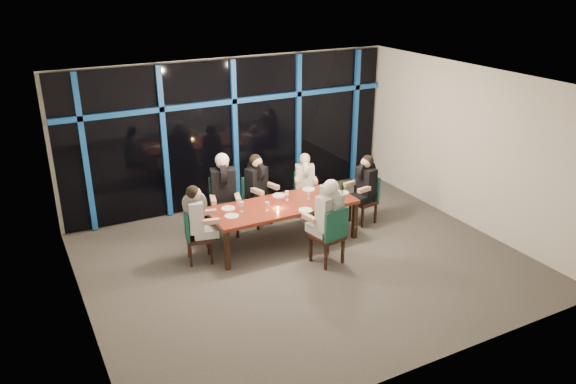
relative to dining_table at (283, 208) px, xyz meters
name	(u,v)px	position (x,y,z in m)	size (l,w,h in m)	color
room	(306,147)	(0.00, -0.80, 1.34)	(7.04, 7.00, 3.02)	#55504B
window_wall	(235,130)	(0.01, 2.13, 0.87)	(6.86, 0.43, 2.94)	black
dining_table	(283,208)	(0.00, 0.00, 0.00)	(2.60, 1.00, 0.75)	maroon
chair_far_left	(224,203)	(-0.76, 0.89, -0.09)	(0.60, 0.60, 1.06)	black
chair_far_mid	(255,197)	(-0.08, 0.98, -0.15)	(0.56, 0.56, 0.95)	black
chair_far_right	(304,191)	(0.98, 0.96, -0.20)	(0.52, 0.52, 0.86)	black
chair_end_left	(194,233)	(-1.62, 0.07, -0.16)	(0.51, 0.51, 0.93)	black
chair_end_right	(367,197)	(1.84, 0.06, -0.17)	(0.49, 0.49, 0.93)	black
chair_near_mid	(331,233)	(0.34, -1.07, -0.11)	(0.55, 0.55, 1.02)	black
diner_far_left	(223,183)	(-0.78, 0.80, 0.33)	(0.60, 0.71, 1.03)	black
diner_far_mid	(258,180)	(-0.06, 0.91, 0.23)	(0.57, 0.65, 0.93)	black
diner_far_right	(305,176)	(0.95, 0.90, 0.14)	(0.53, 0.59, 0.84)	white
diner_end_left	(197,213)	(-1.54, 0.05, 0.21)	(0.62, 0.52, 0.90)	black
diner_end_right	(365,180)	(1.76, 0.04, 0.20)	(0.61, 0.50, 0.90)	black
diner_near_mid	(328,209)	(0.32, -0.98, 0.29)	(0.55, 0.68, 0.99)	black
plate_far_left	(228,208)	(-0.93, 0.25, 0.08)	(0.24, 0.24, 0.01)	white
plate_far_mid	(279,195)	(0.11, 0.37, 0.08)	(0.24, 0.24, 0.01)	white
plate_far_right	(309,189)	(0.74, 0.38, 0.08)	(0.24, 0.24, 0.01)	white
plate_end_left	(232,216)	(-0.99, -0.07, 0.08)	(0.24, 0.24, 0.01)	white
plate_end_right	(342,193)	(1.21, -0.05, 0.08)	(0.24, 0.24, 0.01)	white
plate_near_mid	(306,210)	(0.22, -0.43, 0.08)	(0.24, 0.24, 0.01)	white
wine_bottle	(342,191)	(1.09, -0.21, 0.19)	(0.07, 0.07, 0.31)	black
water_pitcher	(327,194)	(0.79, -0.19, 0.17)	(0.13, 0.11, 0.20)	silver
tea_light	(278,208)	(-0.16, -0.13, 0.08)	(0.04, 0.04, 0.03)	#FFA74C
wine_glass_a	(267,204)	(-0.37, -0.13, 0.19)	(0.06, 0.06, 0.16)	silver
wine_glass_b	(287,194)	(0.15, 0.12, 0.19)	(0.07, 0.07, 0.17)	silver
wine_glass_c	(309,193)	(0.52, -0.01, 0.18)	(0.06, 0.06, 0.16)	silver
wine_glass_d	(241,205)	(-0.77, 0.03, 0.20)	(0.07, 0.07, 0.18)	silver
wine_glass_e	(322,188)	(0.85, 0.09, 0.19)	(0.07, 0.07, 0.17)	silver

